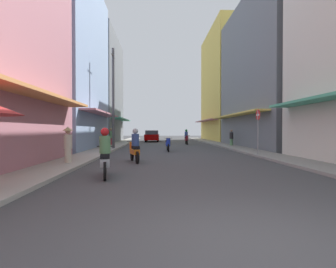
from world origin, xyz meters
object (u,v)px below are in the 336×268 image
motorbike_maroon (186,138)px  pedestrian_crossing (231,138)px  pedestrian_foreground (111,136)px  street_sign_no_entry (258,126)px  motorbike_orange (135,147)px  pedestrian_far (68,144)px  motorbike_silver (105,155)px  parked_car (152,136)px  pedestrian_midway (104,137)px  motorbike_blue (168,144)px  utility_pole (113,98)px

motorbike_maroon → pedestrian_crossing: bearing=-46.5°
motorbike_maroon → pedestrian_foreground: bearing=-161.2°
pedestrian_crossing → street_sign_no_entry: size_ratio=0.58×
motorbike_orange → pedestrian_foreground: bearing=104.7°
motorbike_orange → pedestrian_crossing: 13.62m
pedestrian_far → pedestrian_crossing: (10.50, 12.14, -0.16)m
motorbike_silver → parked_car: motorbike_silver is taller
pedestrian_midway → pedestrian_crossing: bearing=8.6°
pedestrian_far → pedestrian_midway: bearing=92.9°
motorbike_maroon → motorbike_orange: (-4.11, -15.04, 0.00)m
motorbike_maroon → motorbike_blue: bearing=-104.6°
motorbike_silver → pedestrian_crossing: bearing=60.9°
parked_car → utility_pole: utility_pole is taller
pedestrian_far → pedestrian_midway: 10.49m
utility_pole → pedestrian_crossing: bearing=19.0°
pedestrian_foreground → utility_pole: 5.70m
pedestrian_crossing → pedestrian_midway: pedestrian_midway is taller
motorbike_maroon → motorbike_silver: bearing=-104.1°
motorbike_orange → parked_car: bearing=88.9°
pedestrian_crossing → street_sign_no_entry: street_sign_no_entry is taller
pedestrian_foreground → motorbike_blue: bearing=-51.1°
pedestrian_crossing → pedestrian_far: bearing=-130.9°
utility_pole → parked_car: bearing=78.9°
pedestrian_midway → street_sign_no_entry: 12.39m
pedestrian_midway → utility_pole: bearing=-60.0°
motorbike_orange → pedestrian_far: 2.91m
motorbike_silver → motorbike_blue: (2.43, 10.04, -0.20)m
motorbike_maroon → utility_pole: size_ratio=0.24×
pedestrian_foreground → pedestrian_crossing: pedestrian_foreground is taller
motorbike_maroon → pedestrian_crossing: 5.30m
motorbike_blue → motorbike_orange: bearing=-106.3°
motorbike_orange → utility_pole: (-2.25, 7.75, 3.21)m
motorbike_orange → pedestrian_far: pedestrian_far is taller
motorbike_blue → pedestrian_far: size_ratio=1.11×
motorbike_maroon → pedestrian_midway: bearing=-143.3°
motorbike_maroon → parked_car: size_ratio=0.44×
motorbike_orange → pedestrian_crossing: motorbike_orange is taller
parked_car → pedestrian_far: size_ratio=2.54×
motorbike_blue → utility_pole: size_ratio=0.24×
motorbike_orange → motorbike_blue: size_ratio=0.97×
pedestrian_far → utility_pole: 9.22m
pedestrian_crossing → motorbike_maroon: bearing=133.5°
motorbike_orange → pedestrian_midway: pedestrian_midway is taller
motorbike_maroon → motorbike_blue: motorbike_maroon is taller
parked_car → pedestrian_foreground: bearing=-112.6°
pedestrian_crossing → motorbike_silver: bearing=-119.1°
pedestrian_far → street_sign_no_entry: (9.43, 3.16, 0.80)m
parked_car → pedestrian_foreground: 9.62m
pedestrian_midway → motorbike_maroon: bearing=36.7°
parked_car → pedestrian_far: bearing=-98.0°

